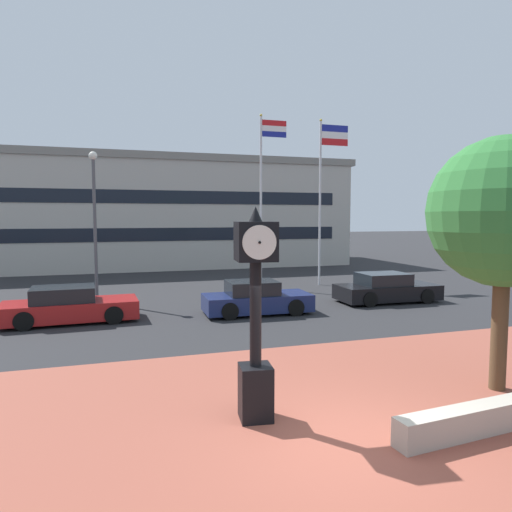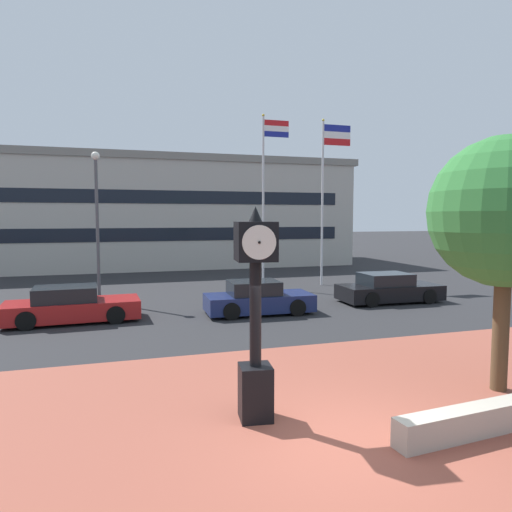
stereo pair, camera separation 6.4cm
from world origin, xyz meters
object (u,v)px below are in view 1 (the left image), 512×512
object	(u,v)px
flagpole_secondary	(324,186)
civic_building	(138,213)
car_street_mid	(256,299)
street_lamp_post	(95,211)
street_clock	(256,313)
car_street_near	(386,289)
flagpole_primary	(263,189)
plaza_tree	(507,216)
car_street_far	(69,306)

from	to	relation	value
flagpole_secondary	civic_building	xyz separation A→B (m)	(-8.98, 14.61, -1.31)
car_street_mid	civic_building	xyz separation A→B (m)	(-3.13, 20.91, 3.51)
civic_building	street_lamp_post	bearing A→B (deg)	-99.60
car_street_mid	civic_building	size ratio (longest dim) A/B	0.13
street_clock	car_street_near	xyz separation A→B (m)	(9.09, 9.70, -1.42)
flagpole_primary	street_clock	bearing A→B (deg)	-108.90
street_lamp_post	car_street_near	bearing A→B (deg)	-16.97
car_street_mid	flagpole_primary	world-z (taller)	flagpole_primary
civic_building	car_street_mid	bearing A→B (deg)	-81.49
street_clock	plaza_tree	world-z (taller)	plaza_tree
plaza_tree	car_street_near	bearing A→B (deg)	70.40
car_street_mid	flagpole_secondary	distance (m)	9.85
car_street_near	car_street_far	xyz separation A→B (m)	(-13.01, -0.11, -0.00)
civic_building	car_street_near	bearing A→B (deg)	-65.15
car_street_mid	civic_building	bearing A→B (deg)	-169.80
car_street_near	car_street_mid	xyz separation A→B (m)	(-6.24, -0.68, -0.00)
plaza_tree	flagpole_secondary	distance (m)	15.75
street_clock	flagpole_primary	world-z (taller)	flagpole_primary
street_clock	plaza_tree	xyz separation A→B (m)	(5.62, -0.04, 1.76)
plaza_tree	street_lamp_post	size ratio (longest dim) A/B	0.83
plaza_tree	civic_building	bearing A→B (deg)	101.14
street_clock	car_street_near	distance (m)	13.37
street_clock	plaza_tree	distance (m)	5.89
car_street_far	flagpole_primary	xyz separation A→B (m)	(9.16, 5.72, 4.62)
car_street_near	car_street_far	bearing A→B (deg)	-88.43
plaza_tree	car_street_far	bearing A→B (deg)	134.73
street_clock	car_street_mid	world-z (taller)	street_clock
civic_building	street_lamp_post	xyz separation A→B (m)	(-2.79, -16.52, -0.08)
plaza_tree	car_street_mid	distance (m)	9.99
car_street_near	flagpole_secondary	xyz separation A→B (m)	(-0.39, 5.62, 4.82)
car_street_near	flagpole_secondary	bearing A→B (deg)	-174.91
street_clock	civic_building	distance (m)	30.00
street_clock	civic_building	size ratio (longest dim) A/B	0.12
flagpole_primary	flagpole_secondary	world-z (taller)	flagpole_primary
flagpole_secondary	civic_building	distance (m)	17.20
car_street_far	street_lamp_post	xyz separation A→B (m)	(0.85, 3.82, 3.43)
car_street_far	flagpole_secondary	size ratio (longest dim) A/B	0.52
flagpole_secondary	street_lamp_post	size ratio (longest dim) A/B	1.38
civic_building	street_clock	bearing A→B (deg)	-89.47
street_clock	car_street_mid	bearing A→B (deg)	79.39
street_clock	plaza_tree	size ratio (longest dim) A/B	0.72
car_street_near	car_street_far	world-z (taller)	same
street_clock	flagpole_secondary	bearing A→B (deg)	67.36
car_street_mid	street_lamp_post	world-z (taller)	street_lamp_post
flagpole_secondary	civic_building	world-z (taller)	flagpole_secondary
car_street_far	flagpole_secondary	distance (m)	14.67
civic_building	street_lamp_post	world-z (taller)	civic_building
street_clock	civic_building	bearing A→B (deg)	97.48
car_street_near	street_clock	bearing A→B (deg)	-42.04
car_street_mid	flagpole_primary	xyz separation A→B (m)	(2.39, 6.30, 4.63)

